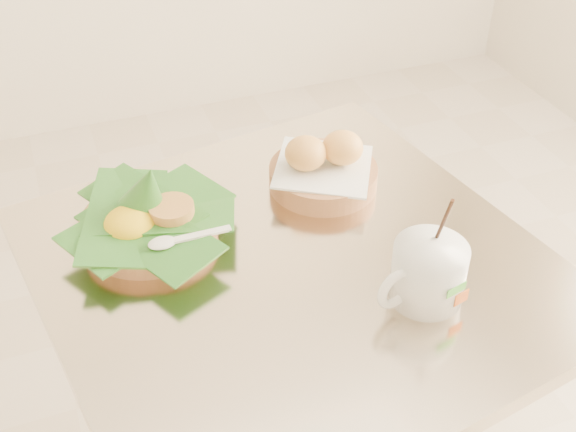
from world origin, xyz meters
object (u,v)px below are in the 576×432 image
object	(u,v)px
bread_basket	(323,168)
rice_basket	(148,217)
cafe_table	(292,361)
coffee_mug	(427,272)

from	to	relation	value
bread_basket	rice_basket	bearing A→B (deg)	-174.24
cafe_table	coffee_mug	distance (m)	0.33
coffee_mug	rice_basket	bearing A→B (deg)	140.77
cafe_table	rice_basket	bearing A→B (deg)	143.86
cafe_table	coffee_mug	bearing A→B (deg)	-42.84
rice_basket	coffee_mug	distance (m)	0.42
cafe_table	rice_basket	distance (m)	0.34
bread_basket	coffee_mug	size ratio (longest dim) A/B	1.19
cafe_table	bread_basket	world-z (taller)	bread_basket
cafe_table	bread_basket	bearing A→B (deg)	54.74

